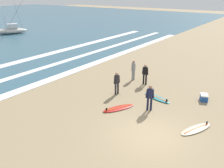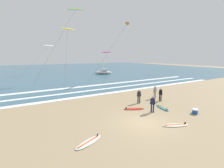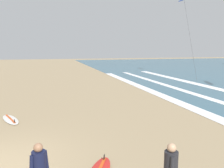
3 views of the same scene
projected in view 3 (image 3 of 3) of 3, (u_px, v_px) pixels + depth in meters
name	position (u px, v px, depth m)	size (l,w,h in m)	color
ground_plane	(2.00, 165.00, 7.23)	(160.00, 160.00, 0.00)	#9E8763
surfboard_left_pile	(10.00, 119.00, 11.79)	(2.17, 1.35, 0.25)	silver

